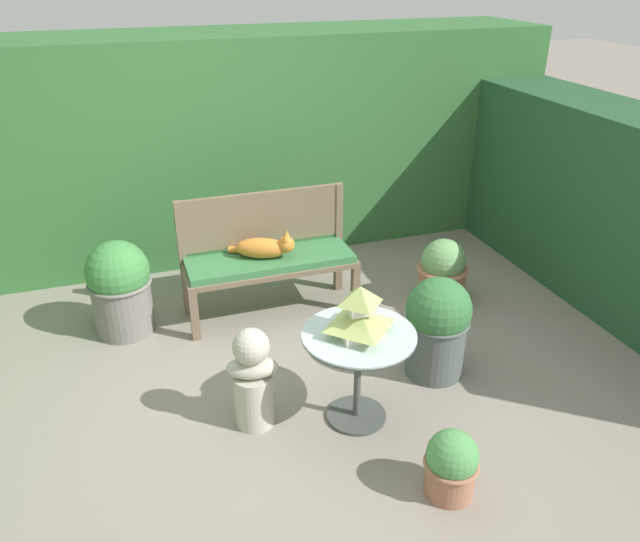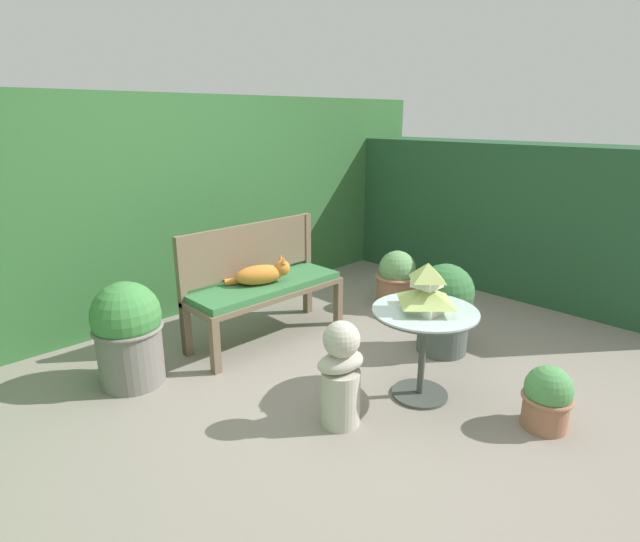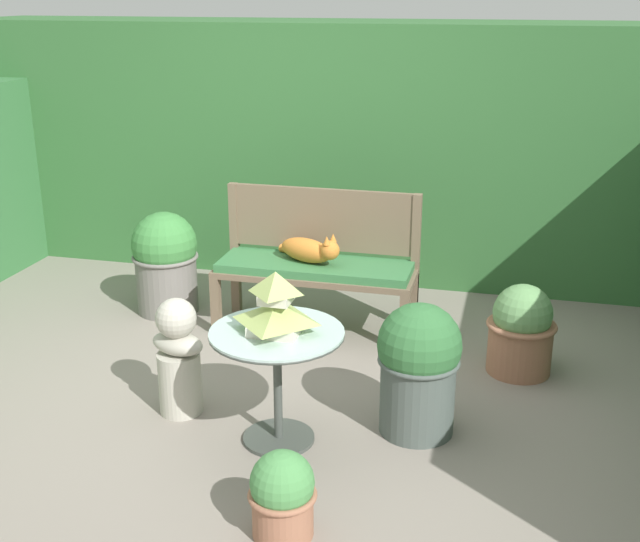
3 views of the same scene
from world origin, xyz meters
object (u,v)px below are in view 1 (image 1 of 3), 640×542
cat (265,247)px  potted_plant_table_near (442,273)px  patio_table (358,352)px  potted_plant_hedge_corner (437,326)px  potted_plant_path_edge (120,287)px  pagoda_birdhouse (360,314)px  garden_bench (270,265)px  garden_bust (253,379)px  potted_plant_table_far (451,464)px

cat → potted_plant_table_near: (1.38, -0.29, -0.31)m
patio_table → potted_plant_table_near: patio_table is taller
patio_table → potted_plant_hedge_corner: 0.73m
potted_plant_hedge_corner → potted_plant_path_edge: (-1.96, 1.23, 0.00)m
pagoda_birdhouse → garden_bench: bearing=96.9°
patio_table → cat: bearing=98.3°
garden_bust → potted_plant_table_near: bearing=42.1°
garden_bust → potted_plant_path_edge: bearing=131.0°
potted_plant_hedge_corner → cat: bearing=127.7°
potted_plant_hedge_corner → potted_plant_path_edge: bearing=148.0°
potted_plant_path_edge → potted_plant_hedge_corner: bearing=-32.0°
potted_plant_table_near → garden_bench: bearing=167.8°
potted_plant_table_far → cat: bearing=101.8°
cat → patio_table: (0.20, -1.40, -0.09)m
potted_plant_path_edge → potted_plant_table_far: 2.70m
garden_bench → garden_bust: garden_bust is taller
pagoda_birdhouse → potted_plant_table_far: 0.94m
garden_bust → potted_plant_table_far: size_ratio=1.69×
potted_plant_table_near → potted_plant_hedge_corner: potted_plant_hedge_corner is taller
potted_plant_table_near → potted_plant_hedge_corner: 0.99m
garden_bench → cat: (-0.04, 0.00, 0.16)m
cat → potted_plant_table_near: 1.45m
pagoda_birdhouse → potted_plant_hedge_corner: 0.81m
potted_plant_table_near → potted_plant_path_edge: potted_plant_path_edge is taller
potted_plant_table_near → potted_plant_hedge_corner: bearing=-121.1°
garden_bench → potted_plant_hedge_corner: size_ratio=1.87×
potted_plant_table_near → potted_plant_table_far: size_ratio=1.42×
pagoda_birdhouse → potted_plant_table_near: bearing=43.2°
patio_table → potted_plant_table_far: patio_table is taller
potted_plant_table_far → potted_plant_hedge_corner: bearing=66.3°
potted_plant_hedge_corner → potted_plant_table_far: bearing=-113.7°
potted_plant_hedge_corner → potted_plant_table_far: (-0.43, -0.99, -0.18)m
potted_plant_path_edge → cat: bearing=-4.8°
garden_bench → pagoda_birdhouse: pagoda_birdhouse is taller
patio_table → pagoda_birdhouse: 0.26m
garden_bench → potted_plant_table_far: 2.17m
cat → potted_plant_table_near: cat is taller
potted_plant_table_near → potted_plant_hedge_corner: size_ratio=0.78×
garden_bust → potted_plant_table_near: garden_bust is taller
potted_plant_table_far → patio_table: bearing=108.4°
cat → garden_bust: size_ratio=0.72×
garden_bench → garden_bust: (-0.44, -1.25, -0.09)m
garden_bench → potted_plant_table_near: 1.39m
garden_bust → potted_plant_table_near: size_ratio=1.19×
patio_table → potted_plant_table_far: (0.24, -0.72, -0.29)m
garden_bust → potted_plant_path_edge: size_ratio=0.91×
potted_plant_table_far → potted_plant_table_near: bearing=62.8°
patio_table → pagoda_birdhouse: size_ratio=2.07×
patio_table → potted_plant_table_far: size_ratio=1.72×
patio_table → pagoda_birdhouse: bearing=90.0°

